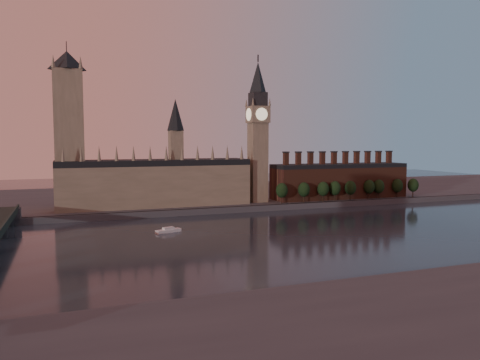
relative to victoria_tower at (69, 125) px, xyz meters
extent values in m
plane|color=black|center=(120.00, -115.00, -59.09)|extent=(900.00, 900.00, 0.00)
cube|color=#434448|center=(120.00, -25.00, -57.09)|extent=(900.00, 4.00, 4.00)
cube|color=#434448|center=(120.00, 65.00, -57.09)|extent=(900.00, 180.00, 4.00)
cube|color=gray|center=(55.00, 0.00, -41.09)|extent=(130.00, 30.00, 28.00)
cube|color=black|center=(55.00, 0.00, -25.09)|extent=(130.00, 30.00, 4.00)
cube|color=gray|center=(70.00, 0.00, -15.09)|extent=(9.00, 9.00, 24.00)
cone|color=black|center=(70.00, 0.00, 7.91)|extent=(12.00, 12.00, 22.00)
cone|color=gray|center=(-4.00, -14.00, -18.09)|extent=(2.60, 2.60, 10.00)
cone|color=gray|center=(6.73, -14.00, -18.09)|extent=(2.60, 2.60, 10.00)
cone|color=gray|center=(17.45, -14.00, -18.09)|extent=(2.60, 2.60, 10.00)
cone|color=gray|center=(28.18, -14.00, -18.09)|extent=(2.60, 2.60, 10.00)
cone|color=gray|center=(38.91, -14.00, -18.09)|extent=(2.60, 2.60, 10.00)
cone|color=gray|center=(49.64, -14.00, -18.09)|extent=(2.60, 2.60, 10.00)
cone|color=gray|center=(60.36, -14.00, -18.09)|extent=(2.60, 2.60, 10.00)
cone|color=gray|center=(71.09, -14.00, -18.09)|extent=(2.60, 2.60, 10.00)
cone|color=gray|center=(81.82, -14.00, -18.09)|extent=(2.60, 2.60, 10.00)
cone|color=gray|center=(92.55, -14.00, -18.09)|extent=(2.60, 2.60, 10.00)
cone|color=gray|center=(103.27, -14.00, -18.09)|extent=(2.60, 2.60, 10.00)
cone|color=gray|center=(114.00, -14.00, -18.09)|extent=(2.60, 2.60, 10.00)
cube|color=gray|center=(0.00, 0.00, -10.09)|extent=(18.00, 18.00, 90.00)
cone|color=black|center=(0.00, 0.00, 40.91)|extent=(24.00, 24.00, 12.00)
cylinder|color=#232326|center=(0.00, 0.00, 46.91)|extent=(0.50, 0.50, 12.00)
cone|color=gray|center=(-8.00, -8.00, 38.91)|extent=(3.00, 3.00, 8.00)
cone|color=gray|center=(8.00, -8.00, 38.91)|extent=(3.00, 3.00, 8.00)
cone|color=gray|center=(-8.00, 8.00, 38.91)|extent=(3.00, 3.00, 8.00)
cone|color=gray|center=(8.00, 8.00, 38.91)|extent=(3.00, 3.00, 8.00)
cube|color=gray|center=(130.00, -5.00, -26.09)|extent=(12.00, 12.00, 58.00)
cube|color=gray|center=(130.00, -5.00, 8.91)|extent=(14.00, 14.00, 12.00)
cube|color=#232326|center=(130.00, -5.00, 19.91)|extent=(11.00, 11.00, 10.00)
cone|color=black|center=(130.00, -5.00, 35.91)|extent=(13.00, 13.00, 22.00)
cylinder|color=#232326|center=(130.00, -5.00, 49.41)|extent=(1.00, 1.00, 5.00)
cylinder|color=beige|center=(130.00, -12.20, 8.91)|extent=(9.00, 0.50, 9.00)
cylinder|color=beige|center=(130.00, 2.20, 8.91)|extent=(9.00, 0.50, 9.00)
cylinder|color=beige|center=(122.80, -5.00, 8.91)|extent=(0.50, 9.00, 9.00)
cylinder|color=beige|center=(137.20, -5.00, 8.91)|extent=(0.50, 9.00, 9.00)
cone|color=gray|center=(123.50, -11.50, 17.91)|extent=(2.00, 2.00, 6.00)
cone|color=gray|center=(136.50, -11.50, 17.91)|extent=(2.00, 2.00, 6.00)
cone|color=gray|center=(123.50, 1.50, 17.91)|extent=(2.00, 2.00, 6.00)
cone|color=gray|center=(136.50, 1.50, 17.91)|extent=(2.00, 2.00, 6.00)
cube|color=brown|center=(200.00, -5.00, -43.09)|extent=(110.00, 25.00, 24.00)
cube|color=black|center=(200.00, -5.00, -29.59)|extent=(110.00, 25.00, 3.00)
cube|color=brown|center=(153.00, -5.00, -23.59)|extent=(3.50, 3.50, 9.00)
cube|color=#232326|center=(153.00, -5.00, -18.59)|extent=(4.20, 4.20, 1.00)
cube|color=brown|center=(163.44, -5.00, -23.59)|extent=(3.50, 3.50, 9.00)
cube|color=#232326|center=(163.44, -5.00, -18.59)|extent=(4.20, 4.20, 1.00)
cube|color=brown|center=(173.89, -5.00, -23.59)|extent=(3.50, 3.50, 9.00)
cube|color=#232326|center=(173.89, -5.00, -18.59)|extent=(4.20, 4.20, 1.00)
cube|color=brown|center=(184.33, -5.00, -23.59)|extent=(3.50, 3.50, 9.00)
cube|color=#232326|center=(184.33, -5.00, -18.59)|extent=(4.20, 4.20, 1.00)
cube|color=brown|center=(194.78, -5.00, -23.59)|extent=(3.50, 3.50, 9.00)
cube|color=#232326|center=(194.78, -5.00, -18.59)|extent=(4.20, 4.20, 1.00)
cube|color=brown|center=(205.22, -5.00, -23.59)|extent=(3.50, 3.50, 9.00)
cube|color=#232326|center=(205.22, -5.00, -18.59)|extent=(4.20, 4.20, 1.00)
cube|color=brown|center=(215.67, -5.00, -23.59)|extent=(3.50, 3.50, 9.00)
cube|color=#232326|center=(215.67, -5.00, -18.59)|extent=(4.20, 4.20, 1.00)
cube|color=brown|center=(226.11, -5.00, -23.59)|extent=(3.50, 3.50, 9.00)
cube|color=#232326|center=(226.11, -5.00, -18.59)|extent=(4.20, 4.20, 1.00)
cube|color=brown|center=(236.56, -5.00, -23.59)|extent=(3.50, 3.50, 9.00)
cube|color=#232326|center=(236.56, -5.00, -18.59)|extent=(4.20, 4.20, 1.00)
cube|color=brown|center=(247.00, -5.00, -23.59)|extent=(3.50, 3.50, 9.00)
cube|color=#232326|center=(247.00, -5.00, -18.59)|extent=(4.20, 4.20, 1.00)
cylinder|color=black|center=(142.42, -20.34, -52.09)|extent=(0.80, 0.80, 6.00)
ellipsoid|color=black|center=(142.42, -20.34, -45.59)|extent=(8.60, 8.60, 10.75)
cylinder|color=black|center=(159.95, -20.96, -52.09)|extent=(0.80, 0.80, 6.00)
ellipsoid|color=black|center=(159.95, -20.96, -45.59)|extent=(8.60, 8.60, 10.75)
cylinder|color=black|center=(175.88, -21.29, -52.09)|extent=(0.80, 0.80, 6.00)
ellipsoid|color=black|center=(175.88, -21.29, -45.59)|extent=(8.60, 8.60, 10.75)
cylinder|color=black|center=(186.74, -20.08, -52.09)|extent=(0.80, 0.80, 6.00)
ellipsoid|color=black|center=(186.74, -20.08, -45.59)|extent=(8.60, 8.60, 10.75)
cylinder|color=black|center=(199.43, -21.46, -52.09)|extent=(0.80, 0.80, 6.00)
ellipsoid|color=black|center=(199.43, -21.46, -45.59)|extent=(8.60, 8.60, 10.75)
cylinder|color=black|center=(217.70, -19.52, -52.09)|extent=(0.80, 0.80, 6.00)
ellipsoid|color=black|center=(217.70, -19.52, -45.59)|extent=(8.60, 8.60, 10.75)
cylinder|color=black|center=(226.32, -20.11, -52.09)|extent=(0.80, 0.80, 6.00)
ellipsoid|color=black|center=(226.32, -20.11, -45.59)|extent=(8.60, 8.60, 10.75)
cylinder|color=black|center=(244.26, -19.85, -52.09)|extent=(0.80, 0.80, 6.00)
ellipsoid|color=black|center=(244.26, -19.85, -45.59)|extent=(8.60, 8.60, 10.75)
cylinder|color=black|center=(258.86, -20.91, -52.09)|extent=(0.80, 0.80, 6.00)
ellipsoid|color=black|center=(258.86, -20.91, -45.59)|extent=(8.60, 8.60, 10.75)
cube|color=#434448|center=(-35.00, -25.00, -52.09)|extent=(14.00, 8.00, 6.00)
cylinder|color=#232326|center=(-35.00, -30.00, -55.21)|extent=(8.00, 8.00, 7.75)
cube|color=silver|center=(47.94, -77.64, -58.29)|extent=(14.42, 7.94, 1.59)
cube|color=silver|center=(47.94, -77.64, -56.91)|extent=(6.56, 4.62, 1.19)
camera|label=1|loc=(-2.66, -322.39, -10.60)|focal=35.00mm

